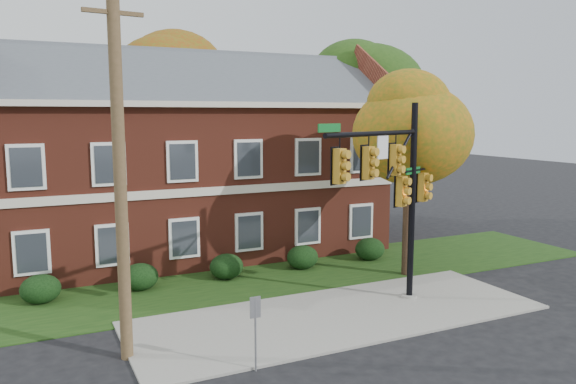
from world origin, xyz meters
name	(u,v)px	position (x,y,z in m)	size (l,w,h in m)	color
ground	(355,326)	(0.00, 0.00, 0.00)	(120.00, 120.00, 0.00)	black
sidewalk	(339,315)	(0.00, 1.00, 0.04)	(14.00, 5.00, 0.08)	gray
grass_strip	(278,277)	(0.00, 6.00, 0.02)	(30.00, 6.00, 0.04)	#193811
apartment_building	(189,150)	(-2.00, 11.95, 4.99)	(18.80, 8.80, 9.74)	maroon
hedge_far_left	(40,289)	(-9.00, 6.70, 0.53)	(1.40, 1.26, 1.05)	black
hedge_left	(140,277)	(-5.50, 6.70, 0.53)	(1.40, 1.26, 1.05)	black
hedge_center	(226,266)	(-2.00, 6.70, 0.53)	(1.40, 1.26, 1.05)	black
hedge_right	(303,257)	(1.50, 6.70, 0.53)	(1.40, 1.26, 1.05)	black
hedge_far_right	(370,249)	(5.00, 6.70, 0.53)	(1.40, 1.26, 1.05)	black
tree_near_right	(417,115)	(5.22, 3.87, 6.67)	(4.50, 4.25, 8.58)	black
tree_right_rear	(376,90)	(9.31, 12.81, 8.12)	(6.30, 5.95, 10.62)	black
tree_far_rear	(174,79)	(-0.66, 19.79, 8.84)	(6.84, 6.46, 11.52)	black
traffic_signal	(394,183)	(2.02, 0.92, 4.42)	(5.95, 2.62, 7.12)	gray
utility_pole	(120,175)	(-7.00, 0.70, 5.11)	(1.57, 0.37, 10.07)	brown
sign_post	(255,321)	(-4.08, -1.58, 1.38)	(0.30, 0.06, 2.03)	slate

